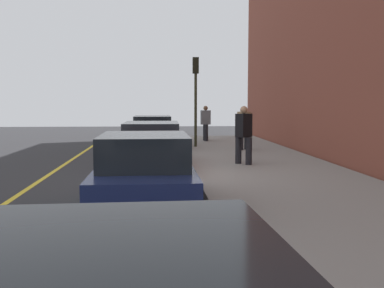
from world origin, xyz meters
name	(u,v)px	position (x,y,z in m)	size (l,w,h in m)	color
ground_plane	(159,177)	(0.00, 0.00, 0.00)	(56.00, 56.00, 0.00)	#28282B
sidewalk	(273,173)	(0.00, -3.30, 0.07)	(28.00, 4.60, 0.15)	gray
lane_stripe_centre	(44,178)	(0.00, 3.20, 0.00)	(28.00, 0.14, 0.01)	gold
snow_bank_curb	(177,154)	(4.97, -0.70, 0.11)	(5.75, 0.56, 0.22)	white
parked_car_navy	(145,173)	(-4.22, 0.27, 0.76)	(4.23, 1.93, 1.51)	black
parked_car_red	(152,147)	(1.08, 0.21, 0.76)	(4.50, 1.95, 1.51)	black
parked_car_black	(153,132)	(7.87, 0.27, 0.76)	(4.71, 1.92, 1.51)	black
pedestrian_grey_coat	(206,122)	(10.48, -2.41, 1.10)	(0.59, 0.50, 1.79)	black
pedestrian_black_coat	(244,133)	(1.43, -2.69, 1.13)	(0.57, 0.58, 1.84)	black
pedestrian_tan_coat	(244,126)	(5.91, -3.54, 1.12)	(0.57, 0.56, 1.81)	black
traffic_light_pole	(196,86)	(7.41, -1.65, 2.83)	(0.35, 0.26, 3.93)	#2D2D19
rolling_suitcase	(205,135)	(10.95, -2.45, 0.43)	(0.34, 0.22, 0.92)	#471E19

